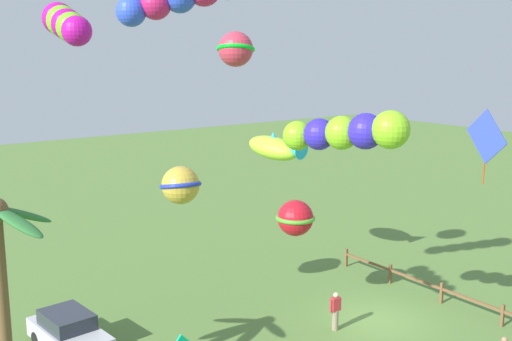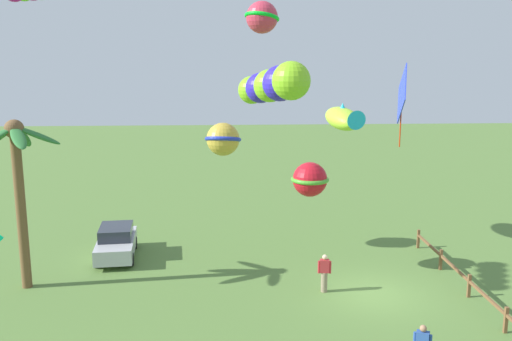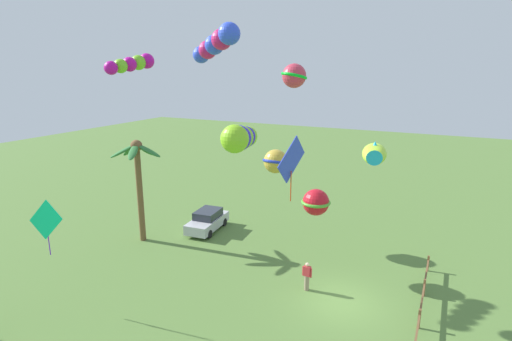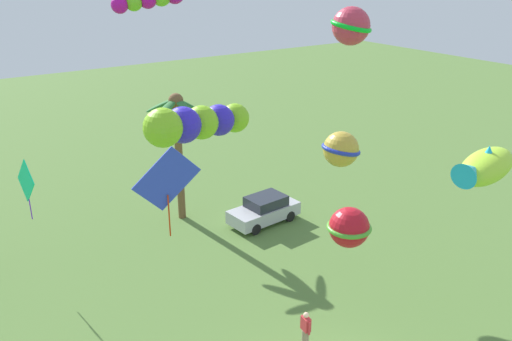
{
  "view_description": "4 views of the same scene",
  "coord_description": "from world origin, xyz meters",
  "px_view_note": "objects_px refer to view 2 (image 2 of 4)",
  "views": [
    {
      "loc": [
        -16.54,
        18.46,
        11.12
      ],
      "look_at": [
        0.63,
        5.71,
        6.95
      ],
      "focal_mm": 43.81,
      "sensor_mm": 36.0,
      "label": 1
    },
    {
      "loc": [
        -20.96,
        5.9,
        9.35
      ],
      "look_at": [
        0.56,
        4.7,
        5.06
      ],
      "focal_mm": 39.36,
      "sensor_mm": 36.0,
      "label": 2
    },
    {
      "loc": [
        -18.09,
        -4.14,
        11.53
      ],
      "look_at": [
        0.47,
        4.98,
        6.25
      ],
      "focal_mm": 28.16,
      "sensor_mm": 36.0,
      "label": 3
    },
    {
      "loc": [
        -10.01,
        -10.3,
        13.32
      ],
      "look_at": [
        0.75,
        5.67,
        5.75
      ],
      "focal_mm": 37.62,
      "sensor_mm": 36.0,
      "label": 4
    }
  ],
  "objects_px": {
    "kite_diamond_3": "(402,94)",
    "parked_car_0": "(116,242)",
    "kite_fish_5": "(344,118)",
    "palm_tree_0": "(17,167)",
    "kite_ball_8": "(223,139)",
    "kite_tube_4": "(273,85)",
    "kite_ball_1": "(310,179)",
    "kite_ball_0": "(262,17)",
    "spectator_0": "(324,273)"
  },
  "relations": [
    {
      "from": "palm_tree_0",
      "to": "parked_car_0",
      "type": "bearing_deg",
      "value": -41.81
    },
    {
      "from": "kite_ball_0",
      "to": "kite_fish_5",
      "type": "relative_size",
      "value": 0.61
    },
    {
      "from": "parked_car_0",
      "to": "kite_ball_8",
      "type": "xyz_separation_m",
      "value": [
        0.47,
        -5.15,
        4.86
      ]
    },
    {
      "from": "kite_ball_8",
      "to": "kite_ball_1",
      "type": "bearing_deg",
      "value": -127.87
    },
    {
      "from": "kite_tube_4",
      "to": "parked_car_0",
      "type": "bearing_deg",
      "value": 42.66
    },
    {
      "from": "palm_tree_0",
      "to": "kite_ball_1",
      "type": "height_order",
      "value": "palm_tree_0"
    },
    {
      "from": "palm_tree_0",
      "to": "kite_ball_1",
      "type": "bearing_deg",
      "value": -85.23
    },
    {
      "from": "spectator_0",
      "to": "kite_ball_1",
      "type": "xyz_separation_m",
      "value": [
        2.16,
        0.33,
        3.43
      ]
    },
    {
      "from": "kite_diamond_3",
      "to": "kite_fish_5",
      "type": "distance_m",
      "value": 12.04
    },
    {
      "from": "kite_ball_0",
      "to": "kite_diamond_3",
      "type": "bearing_deg",
      "value": -159.29
    },
    {
      "from": "spectator_0",
      "to": "kite_fish_5",
      "type": "xyz_separation_m",
      "value": [
        6.36,
        -1.96,
        5.64
      ]
    },
    {
      "from": "kite_fish_5",
      "to": "parked_car_0",
      "type": "bearing_deg",
      "value": 98.91
    },
    {
      "from": "kite_tube_4",
      "to": "kite_ball_8",
      "type": "bearing_deg",
      "value": 12.0
    },
    {
      "from": "kite_tube_4",
      "to": "kite_diamond_3",
      "type": "bearing_deg",
      "value": -127.66
    },
    {
      "from": "spectator_0",
      "to": "kite_fish_5",
      "type": "bearing_deg",
      "value": -17.17
    },
    {
      "from": "spectator_0",
      "to": "kite_ball_8",
      "type": "bearing_deg",
      "value": 38.81
    },
    {
      "from": "palm_tree_0",
      "to": "kite_ball_1",
      "type": "distance_m",
      "value": 12.05
    },
    {
      "from": "kite_fish_5",
      "to": "kite_ball_1",
      "type": "bearing_deg",
      "value": 151.33
    },
    {
      "from": "kite_ball_8",
      "to": "kite_diamond_3",
      "type": "bearing_deg",
      "value": -153.98
    },
    {
      "from": "spectator_0",
      "to": "kite_ball_1",
      "type": "height_order",
      "value": "kite_ball_1"
    },
    {
      "from": "kite_ball_0",
      "to": "kite_diamond_3",
      "type": "relative_size",
      "value": 0.89
    },
    {
      "from": "palm_tree_0",
      "to": "kite_ball_0",
      "type": "xyz_separation_m",
      "value": [
        2.38,
        -9.98,
        5.99
      ]
    },
    {
      "from": "spectator_0",
      "to": "kite_ball_0",
      "type": "relative_size",
      "value": 0.74
    },
    {
      "from": "palm_tree_0",
      "to": "kite_diamond_3",
      "type": "relative_size",
      "value": 2.92
    },
    {
      "from": "parked_car_0",
      "to": "kite_fish_5",
      "type": "distance_m",
      "value": 12.68
    },
    {
      "from": "spectator_0",
      "to": "kite_ball_0",
      "type": "bearing_deg",
      "value": 33.41
    },
    {
      "from": "kite_tube_4",
      "to": "kite_fish_5",
      "type": "distance_m",
      "value": 10.36
    },
    {
      "from": "parked_car_0",
      "to": "kite_fish_5",
      "type": "bearing_deg",
      "value": -81.09
    },
    {
      "from": "spectator_0",
      "to": "kite_diamond_3",
      "type": "xyz_separation_m",
      "value": [
        -5.5,
        -1.08,
        7.54
      ]
    },
    {
      "from": "palm_tree_0",
      "to": "kite_ball_8",
      "type": "bearing_deg",
      "value": -64.6
    },
    {
      "from": "spectator_0",
      "to": "kite_fish_5",
      "type": "distance_m",
      "value": 8.72
    },
    {
      "from": "kite_diamond_3",
      "to": "parked_car_0",
      "type": "bearing_deg",
      "value": 45.6
    },
    {
      "from": "palm_tree_0",
      "to": "kite_diamond_3",
      "type": "height_order",
      "value": "kite_diamond_3"
    },
    {
      "from": "kite_ball_0",
      "to": "kite_ball_8",
      "type": "relative_size",
      "value": 1.06
    },
    {
      "from": "parked_car_0",
      "to": "kite_ball_8",
      "type": "bearing_deg",
      "value": -84.82
    },
    {
      "from": "palm_tree_0",
      "to": "kite_fish_5",
      "type": "relative_size",
      "value": 2.0
    },
    {
      "from": "kite_ball_0",
      "to": "kite_ball_1",
      "type": "distance_m",
      "value": 7.29
    },
    {
      "from": "palm_tree_0",
      "to": "kite_ball_0",
      "type": "relative_size",
      "value": 3.27
    },
    {
      "from": "kite_ball_1",
      "to": "kite_diamond_3",
      "type": "distance_m",
      "value": 8.81
    },
    {
      "from": "parked_car_0",
      "to": "spectator_0",
      "type": "distance_m",
      "value": 10.31
    },
    {
      "from": "kite_ball_1",
      "to": "kite_diamond_3",
      "type": "height_order",
      "value": "kite_diamond_3"
    },
    {
      "from": "kite_tube_4",
      "to": "kite_fish_5",
      "type": "relative_size",
      "value": 1.21
    },
    {
      "from": "parked_car_0",
      "to": "kite_ball_0",
      "type": "xyz_separation_m",
      "value": [
        -1.06,
        -6.9,
        10.36
      ]
    },
    {
      "from": "parked_car_0",
      "to": "kite_fish_5",
      "type": "xyz_separation_m",
      "value": [
        1.75,
        -11.2,
        5.7
      ]
    },
    {
      "from": "kite_fish_5",
      "to": "kite_ball_8",
      "type": "xyz_separation_m",
      "value": [
        -1.29,
        6.04,
        -0.84
      ]
    },
    {
      "from": "parked_car_0",
      "to": "kite_tube_4",
      "type": "distance_m",
      "value": 12.72
    },
    {
      "from": "kite_ball_0",
      "to": "spectator_0",
      "type": "bearing_deg",
      "value": -146.59
    },
    {
      "from": "kite_ball_0",
      "to": "kite_ball_1",
      "type": "xyz_separation_m",
      "value": [
        -1.38,
        -2.0,
        -6.87
      ]
    },
    {
      "from": "kite_fish_5",
      "to": "kite_tube_4",
      "type": "bearing_deg",
      "value": 154.54
    },
    {
      "from": "kite_ball_0",
      "to": "kite_tube_4",
      "type": "height_order",
      "value": "kite_ball_0"
    }
  ]
}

